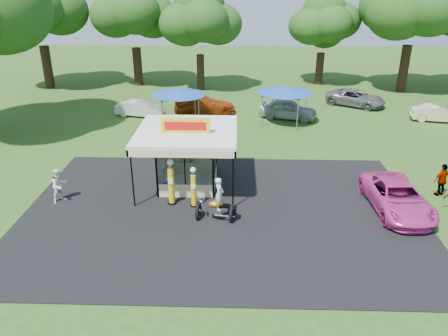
{
  "coord_description": "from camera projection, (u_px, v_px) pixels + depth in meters",
  "views": [
    {
      "loc": [
        0.72,
        -17.38,
        11.0
      ],
      "look_at": [
        0.05,
        4.0,
        1.57
      ],
      "focal_mm": 35.0,
      "sensor_mm": 36.0,
      "label": 1
    }
  ],
  "objects": [
    {
      "name": "oak_far_b",
      "position": [
        134.0,
        18.0,
        45.31
      ],
      "size": [
        9.24,
        9.24,
        11.03
      ],
      "color": "black",
      "rests_on": "ground"
    },
    {
      "name": "gas_station_kiosk",
      "position": [
        188.0,
        157.0,
        24.26
      ],
      "size": [
        5.4,
        5.4,
        4.18
      ],
      "color": "white",
      "rests_on": "ground"
    },
    {
      "name": "spare_tires",
      "position": [
        168.0,
        187.0,
        24.05
      ],
      "size": [
        0.77,
        0.47,
        0.65
      ],
      "rotation": [
        0.0,
        0.0,
        0.02
      ],
      "color": "black",
      "rests_on": "ground"
    },
    {
      "name": "ground",
      "position": [
        220.0,
        233.0,
        20.35
      ],
      "size": [
        120.0,
        120.0,
        0.0
      ],
      "primitive_type": "plane",
      "color": "#264A17",
      "rests_on": "ground"
    },
    {
      "name": "asphalt_apron",
      "position": [
        222.0,
        212.0,
        22.17
      ],
      "size": [
        20.0,
        14.0,
        0.04
      ],
      "primitive_type": "cube",
      "color": "black",
      "rests_on": "ground"
    },
    {
      "name": "oak_far_e",
      "position": [
        414.0,
        7.0,
        42.11
      ],
      "size": [
        10.9,
        10.9,
        12.98
      ],
      "color": "black",
      "rests_on": "ground"
    },
    {
      "name": "tent_west",
      "position": [
        179.0,
        92.0,
        34.14
      ],
      "size": [
        4.25,
        4.25,
        2.97
      ],
      "rotation": [
        0.0,
        0.0,
        0.2
      ],
      "color": "gray",
      "rests_on": "ground"
    },
    {
      "name": "bg_car_e",
      "position": [
        437.0,
        113.0,
        35.79
      ],
      "size": [
        4.27,
        2.22,
        1.34
      ],
      "primitive_type": "imported",
      "rotation": [
        0.0,
        0.0,
        1.37
      ],
      "color": "beige",
      "rests_on": "ground"
    },
    {
      "name": "a_frame_sign",
      "position": [
        418.0,
        211.0,
        21.32
      ],
      "size": [
        0.55,
        0.56,
        0.91
      ],
      "rotation": [
        0.0,
        0.0,
        0.23
      ],
      "color": "#593819",
      "rests_on": "ground"
    },
    {
      "name": "kiosk_car",
      "position": [
        192.0,
        163.0,
        26.8
      ],
      "size": [
        2.82,
        1.13,
        0.96
      ],
      "primitive_type": "imported",
      "rotation": [
        0.0,
        0.0,
        1.57
      ],
      "color": "gold",
      "rests_on": "ground"
    },
    {
      "name": "gas_pump_right",
      "position": [
        194.0,
        188.0,
        22.31
      ],
      "size": [
        0.41,
        0.41,
        2.22
      ],
      "color": "black",
      "rests_on": "ground"
    },
    {
      "name": "oak_far_c",
      "position": [
        200.0,
        25.0,
        43.54
      ],
      "size": [
        8.67,
        8.67,
        10.22
      ],
      "color": "black",
      "rests_on": "ground"
    },
    {
      "name": "oak_far_d",
      "position": [
        323.0,
        28.0,
        46.03
      ],
      "size": [
        7.92,
        7.92,
        9.42
      ],
      "color": "black",
      "rests_on": "ground"
    },
    {
      "name": "spectator_east_b",
      "position": [
        442.0,
        180.0,
        23.51
      ],
      "size": [
        1.17,
        0.79,
        1.85
      ],
      "primitive_type": "imported",
      "rotation": [
        0.0,
        0.0,
        3.49
      ],
      "color": "gray",
      "rests_on": "ground"
    },
    {
      "name": "bg_car_b",
      "position": [
        205.0,
        105.0,
        37.69
      ],
      "size": [
        5.64,
        3.3,
        1.53
      ],
      "primitive_type": "imported",
      "rotation": [
        0.0,
        0.0,
        1.8
      ],
      "color": "#A73C0C",
      "rests_on": "ground"
    },
    {
      "name": "gas_pump_left",
      "position": [
        171.0,
        183.0,
        22.49
      ],
      "size": [
        0.48,
        0.48,
        2.55
      ],
      "color": "black",
      "rests_on": "ground"
    },
    {
      "name": "bg_car_d",
      "position": [
        356.0,
        98.0,
        40.06
      ],
      "size": [
        5.76,
        4.93,
        1.47
      ],
      "primitive_type": "imported",
      "rotation": [
        0.0,
        0.0,
        0.99
      ],
      "color": "#5F5F62",
      "rests_on": "ground"
    },
    {
      "name": "spectator_west",
      "position": [
        60.0,
        185.0,
        22.89
      ],
      "size": [
        1.12,
        1.15,
        1.87
      ],
      "primitive_type": "imported",
      "rotation": [
        0.0,
        0.0,
        0.92
      ],
      "color": "white",
      "rests_on": "ground"
    },
    {
      "name": "tent_east",
      "position": [
        285.0,
        90.0,
        34.41
      ],
      "size": [
        4.39,
        4.39,
        3.07
      ],
      "rotation": [
        0.0,
        0.0,
        -0.36
      ],
      "color": "gray",
      "rests_on": "ground"
    },
    {
      "name": "pink_sedan",
      "position": [
        397.0,
        197.0,
        22.06
      ],
      "size": [
        2.75,
        5.51,
        1.5
      ],
      "primitive_type": "imported",
      "rotation": [
        0.0,
        0.0,
        0.05
      ],
      "color": "#D0388F",
      "rests_on": "ground"
    },
    {
      "name": "bg_car_a",
      "position": [
        140.0,
        108.0,
        37.1
      ],
      "size": [
        4.31,
        2.18,
        1.36
      ],
      "primitive_type": "imported",
      "rotation": [
        0.0,
        0.0,
        1.38
      ],
      "color": "silver",
      "rests_on": "ground"
    },
    {
      "name": "motorcycle",
      "position": [
        218.0,
        203.0,
        21.14
      ],
      "size": [
        2.03,
        1.13,
        2.35
      ],
      "rotation": [
        0.0,
        0.0,
        -0.11
      ],
      "color": "black",
      "rests_on": "ground"
    },
    {
      "name": "bg_car_c",
      "position": [
        288.0,
        109.0,
        36.43
      ],
      "size": [
        5.1,
        3.26,
        1.61
      ],
      "primitive_type": "imported",
      "rotation": [
        0.0,
        0.0,
        1.26
      ],
      "color": "#A0A0A4",
      "rests_on": "ground"
    },
    {
      "name": "oak_far_a",
      "position": [
        38.0,
        11.0,
        43.88
      ],
      "size": [
        10.28,
        10.28,
        12.18
      ],
      "color": "black",
      "rests_on": "ground"
    }
  ]
}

